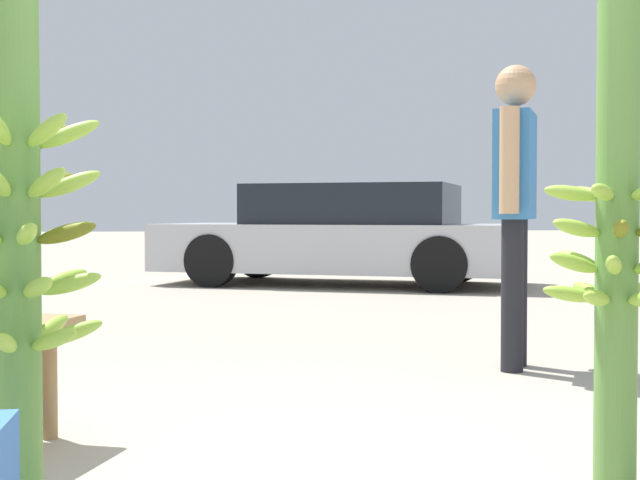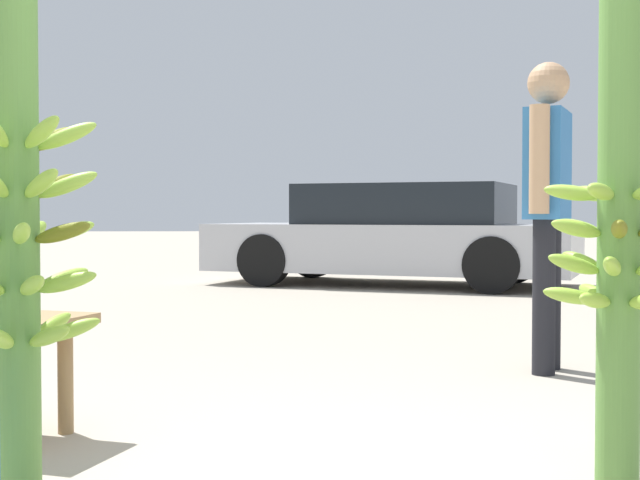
{
  "view_description": "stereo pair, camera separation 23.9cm",
  "coord_description": "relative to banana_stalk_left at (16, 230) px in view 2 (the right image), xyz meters",
  "views": [
    {
      "loc": [
        -0.4,
        -2.21,
        0.85
      ],
      "look_at": [
        0.01,
        0.69,
        0.77
      ],
      "focal_mm": 50.0,
      "sensor_mm": 36.0,
      "label": 1
    },
    {
      "loc": [
        -0.16,
        -2.23,
        0.85
      ],
      "look_at": [
        0.01,
        0.69,
        0.77
      ],
      "focal_mm": 50.0,
      "sensor_mm": 36.0,
      "label": 2
    }
  ],
  "objects": [
    {
      "name": "parked_car",
      "position": [
        2.26,
        7.83,
        -0.22
      ],
      "size": [
        4.61,
        3.33,
        1.19
      ],
      "rotation": [
        0.0,
        0.0,
        1.15
      ],
      "color": "#B7B7BC",
      "rests_on": "ground_plane"
    },
    {
      "name": "banana_stalk_center",
      "position": [
        1.8,
        -0.07,
        -0.05
      ],
      "size": [
        0.45,
        0.45,
        1.51
      ],
      "color": "#5B8C3D",
      "rests_on": "ground_plane"
    },
    {
      "name": "vendor_person",
      "position": [
        2.24,
        2.01,
        0.18
      ],
      "size": [
        0.38,
        0.62,
        1.66
      ],
      "rotation": [
        0.0,
        0.0,
        -2.03
      ],
      "color": "black",
      "rests_on": "ground_plane"
    },
    {
      "name": "banana_stalk_left",
      "position": [
        0.0,
        0.0,
        0.0
      ],
      "size": [
        0.5,
        0.5,
        1.62
      ],
      "color": "#5B8C3D",
      "rests_on": "ground_plane"
    }
  ]
}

